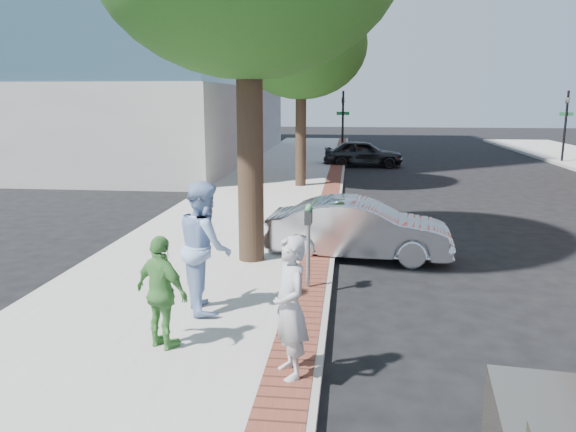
# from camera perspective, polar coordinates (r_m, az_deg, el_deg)

# --- Properties ---
(ground) EXTENTS (120.00, 120.00, 0.00)m
(ground) POSITION_cam_1_polar(r_m,az_deg,el_deg) (9.82, -2.16, -8.43)
(ground) COLOR black
(ground) RESTS_ON ground
(sidewalk) EXTENTS (5.00, 60.00, 0.15)m
(sidewalk) POSITION_cam_1_polar(r_m,az_deg,el_deg) (17.66, -3.12, 0.99)
(sidewalk) COLOR #9E9991
(sidewalk) RESTS_ON ground
(brick_strip) EXTENTS (0.60, 60.00, 0.01)m
(brick_strip) POSITION_cam_1_polar(r_m,az_deg,el_deg) (17.42, 4.03, 1.09)
(brick_strip) COLOR brown
(brick_strip) RESTS_ON sidewalk
(curb) EXTENTS (0.10, 60.00, 0.15)m
(curb) POSITION_cam_1_polar(r_m,az_deg,el_deg) (17.43, 5.18, 0.81)
(curb) COLOR gray
(curb) RESTS_ON ground
(office_base) EXTENTS (18.20, 22.20, 4.00)m
(office_base) POSITION_cam_1_polar(r_m,az_deg,el_deg) (34.30, -18.63, 8.92)
(office_base) COLOR gray
(office_base) RESTS_ON ground
(signal_near) EXTENTS (0.70, 0.15, 3.80)m
(signal_near) POSITION_cam_1_polar(r_m,az_deg,el_deg) (31.13, 5.59, 9.70)
(signal_near) COLOR black
(signal_near) RESTS_ON ground
(signal_far) EXTENTS (0.70, 0.15, 3.80)m
(signal_far) POSITION_cam_1_polar(r_m,az_deg,el_deg) (33.04, 26.38, 8.66)
(signal_far) COLOR black
(signal_far) RESTS_ON ground
(tree_far) EXTENTS (4.80, 4.80, 7.14)m
(tree_far) POSITION_cam_1_polar(r_m,az_deg,el_deg) (21.27, 1.35, 16.98)
(tree_far) COLOR black
(tree_far) RESTS_ON sidewalk
(parking_meter) EXTENTS (0.12, 0.32, 1.47)m
(parking_meter) POSITION_cam_1_polar(r_m,az_deg,el_deg) (9.65, 2.08, -1.31)
(parking_meter) COLOR gray
(parking_meter) RESTS_ON sidewalk
(person_gray) EXTENTS (0.63, 0.74, 1.72)m
(person_gray) POSITION_cam_1_polar(r_m,az_deg,el_deg) (6.64, 0.23, -9.27)
(person_gray) COLOR #A5A5AA
(person_gray) RESTS_ON sidewalk
(person_officer) EXTENTS (1.10, 1.22, 2.04)m
(person_officer) POSITION_cam_1_polar(r_m,az_deg,el_deg) (8.76, -8.46, -3.05)
(person_officer) COLOR #8BA9D7
(person_officer) RESTS_ON sidewalk
(person_green) EXTENTS (0.96, 0.76, 1.53)m
(person_green) POSITION_cam_1_polar(r_m,az_deg,el_deg) (7.59, -12.68, -7.60)
(person_green) COLOR #4B9242
(person_green) RESTS_ON sidewalk
(sedan_silver) EXTENTS (4.02, 1.67, 1.29)m
(sedan_silver) POSITION_cam_1_polar(r_m,az_deg,el_deg) (12.18, 7.23, -1.31)
(sedan_silver) COLOR silver
(sedan_silver) RESTS_ON ground
(bg_car) EXTENTS (3.99, 1.65, 1.35)m
(bg_car) POSITION_cam_1_polar(r_m,az_deg,el_deg) (28.80, 7.65, 6.33)
(bg_car) COLOR black
(bg_car) RESTS_ON ground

